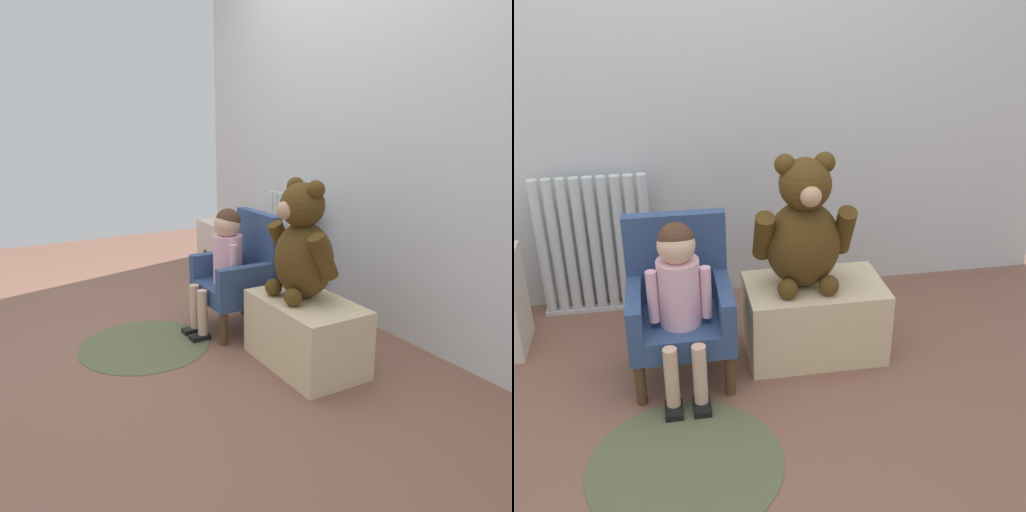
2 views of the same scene
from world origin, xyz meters
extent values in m
plane|color=brown|center=(0.00, 0.00, 0.00)|extent=(6.00, 6.00, 0.00)
cube|color=silver|center=(0.00, 1.24, 1.20)|extent=(3.80, 0.05, 2.40)
cylinder|color=silver|center=(-0.74, 1.11, 0.36)|extent=(0.05, 0.05, 0.69)
cylinder|color=silver|center=(-0.68, 1.11, 0.36)|extent=(0.05, 0.05, 0.69)
cylinder|color=silver|center=(-0.62, 1.11, 0.36)|extent=(0.05, 0.05, 0.69)
cylinder|color=silver|center=(-0.56, 1.11, 0.36)|extent=(0.05, 0.05, 0.69)
cylinder|color=silver|center=(-0.49, 1.11, 0.36)|extent=(0.05, 0.05, 0.69)
cylinder|color=silver|center=(-0.43, 1.11, 0.36)|extent=(0.05, 0.05, 0.69)
cylinder|color=silver|center=(-0.37, 1.11, 0.36)|extent=(0.05, 0.05, 0.69)
cylinder|color=silver|center=(-0.31, 1.11, 0.36)|extent=(0.05, 0.05, 0.69)
cylinder|color=silver|center=(-0.25, 1.11, 0.36)|extent=(0.05, 0.05, 0.69)
cube|color=silver|center=(-0.49, 1.11, 0.01)|extent=(0.56, 0.05, 0.02)
cube|color=navy|center=(-0.12, 0.47, 0.24)|extent=(0.42, 0.39, 0.10)
cube|color=navy|center=(-0.12, 0.63, 0.49)|extent=(0.42, 0.06, 0.40)
cube|color=navy|center=(-0.30, 0.47, 0.36)|extent=(0.06, 0.39, 0.14)
cube|color=navy|center=(0.07, 0.47, 0.36)|extent=(0.06, 0.39, 0.14)
cylinder|color=#4C331E|center=(-0.29, 0.31, 0.09)|extent=(0.04, 0.04, 0.19)
cylinder|color=#4C331E|center=(0.06, 0.31, 0.09)|extent=(0.04, 0.04, 0.19)
cylinder|color=#4C331E|center=(-0.29, 0.63, 0.09)|extent=(0.04, 0.04, 0.19)
cylinder|color=#4C331E|center=(0.06, 0.63, 0.09)|extent=(0.04, 0.04, 0.19)
cylinder|color=#E4AEC1|center=(-0.12, 0.43, 0.43)|extent=(0.17, 0.17, 0.28)
sphere|color=#D8AD8E|center=(-0.12, 0.43, 0.63)|extent=(0.15, 0.15, 0.15)
sphere|color=#472D1E|center=(-0.12, 0.44, 0.65)|extent=(0.14, 0.14, 0.14)
cylinder|color=#D8AD8E|center=(-0.17, 0.24, 0.16)|extent=(0.06, 0.06, 0.26)
cube|color=black|center=(-0.17, 0.22, 0.01)|extent=(0.07, 0.11, 0.03)
cylinder|color=#D8AD8E|center=(-0.06, 0.24, 0.16)|extent=(0.06, 0.06, 0.26)
cube|color=black|center=(-0.06, 0.22, 0.01)|extent=(0.07, 0.11, 0.03)
cylinder|color=#E4AEC1|center=(-0.22, 0.41, 0.43)|extent=(0.04, 0.04, 0.22)
cylinder|color=#E4AEC1|center=(-0.01, 0.41, 0.43)|extent=(0.04, 0.04, 0.22)
cube|color=beige|center=(0.48, 0.56, 0.17)|extent=(0.60, 0.37, 0.34)
ellipsoid|color=#483212|center=(0.42, 0.58, 0.53)|extent=(0.32, 0.28, 0.38)
sphere|color=#483212|center=(0.42, 0.56, 0.80)|extent=(0.22, 0.22, 0.22)
sphere|color=tan|center=(0.42, 0.47, 0.79)|extent=(0.09, 0.09, 0.09)
sphere|color=#483212|center=(0.34, 0.58, 0.88)|extent=(0.09, 0.09, 0.09)
sphere|color=#483212|center=(0.50, 0.58, 0.88)|extent=(0.09, 0.09, 0.09)
cylinder|color=#483212|center=(0.25, 0.56, 0.59)|extent=(0.08, 0.17, 0.23)
cylinder|color=#483212|center=(0.59, 0.56, 0.59)|extent=(0.08, 0.17, 0.23)
sphere|color=#483212|center=(0.33, 0.46, 0.38)|extent=(0.09, 0.09, 0.09)
sphere|color=#483212|center=(0.51, 0.46, 0.38)|extent=(0.09, 0.09, 0.09)
cylinder|color=#575D3E|center=(-0.14, -0.07, 0.00)|extent=(0.71, 0.71, 0.01)
camera|label=1|loc=(2.35, -0.80, 1.17)|focal=35.00mm
camera|label=2|loc=(-0.15, -1.84, 1.65)|focal=45.00mm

